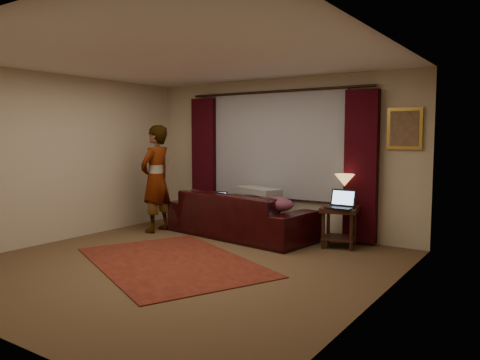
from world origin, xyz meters
name	(u,v)px	position (x,y,z in m)	size (l,w,h in m)	color
floor	(181,265)	(0.00, 0.00, -0.01)	(5.00, 5.00, 0.01)	brown
ceiling	(179,58)	(0.00, 0.00, 2.60)	(5.00, 5.00, 0.02)	silver
wall_back	(278,156)	(0.00, 2.50, 1.30)	(5.00, 0.02, 2.60)	#C3B396
wall_left	(59,158)	(-2.50, 0.00, 1.30)	(0.02, 5.00, 2.60)	#C3B396
wall_right	(377,172)	(2.50, 0.00, 1.30)	(0.02, 5.00, 2.60)	#C3B396
sheer_curtain	(276,145)	(0.00, 2.44, 1.50)	(2.50, 0.05, 1.80)	gray
drape_left	(205,161)	(-1.50, 2.39, 1.18)	(0.50, 0.14, 2.30)	black
drape_right	(361,167)	(1.50, 2.39, 1.18)	(0.50, 0.14, 2.30)	black
curtain_rod	(275,91)	(0.00, 2.39, 2.38)	(0.04, 0.04, 3.40)	black
picture_frame	(405,129)	(2.10, 2.47, 1.75)	(0.50, 0.04, 0.60)	#B58F36
sofa	(240,206)	(-0.32, 1.81, 0.51)	(2.52, 1.09, 1.01)	black
throw_blanket	(258,174)	(-0.10, 2.04, 1.02)	(0.86, 0.35, 0.10)	gray
clothing_pile	(277,205)	(0.51, 1.58, 0.62)	(0.52, 0.40, 0.22)	brown
laptop_sofa	(216,199)	(-0.66, 1.62, 0.61)	(0.29, 0.32, 0.21)	black
area_rug	(172,262)	(-0.17, 0.00, 0.01)	(2.69, 1.79, 0.01)	maroon
end_table	(339,227)	(1.32, 2.02, 0.30)	(0.52, 0.52, 0.60)	black
tiffany_lamp	(344,190)	(1.32, 2.18, 0.84)	(0.30, 0.30, 0.47)	olive
laptop_table	(340,199)	(1.38, 1.88, 0.73)	(0.37, 0.40, 0.27)	black
person	(156,179)	(-1.73, 1.34, 0.91)	(0.54, 0.54, 1.83)	gray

